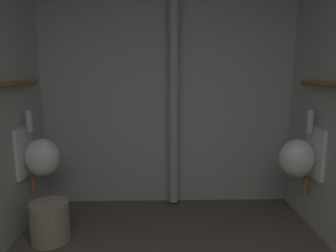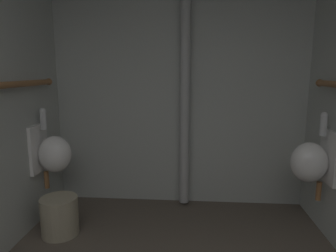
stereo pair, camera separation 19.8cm
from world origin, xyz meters
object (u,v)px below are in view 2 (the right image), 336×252
urinal_left_mid (53,153)px  urinal_right_mid (312,161)px  waste_bin (60,216)px  standpipe_back_wall (185,78)px

urinal_left_mid → urinal_right_mid: bearing=-2.0°
urinal_left_mid → waste_bin: (0.15, -0.26, -0.49)m
standpipe_back_wall → waste_bin: bearing=-146.7°
standpipe_back_wall → waste_bin: size_ratio=7.83×
standpipe_back_wall → urinal_right_mid: bearing=-25.5°
urinal_left_mid → urinal_right_mid: size_ratio=1.00×
standpipe_back_wall → urinal_left_mid: bearing=-160.2°
urinal_right_mid → waste_bin: bearing=-175.2°
urinal_left_mid → waste_bin: size_ratio=2.28×
standpipe_back_wall → waste_bin: 1.71m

